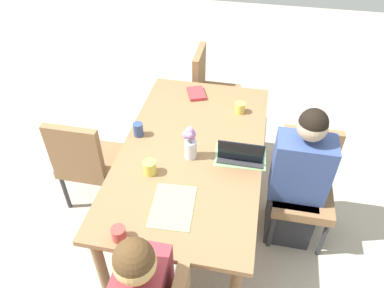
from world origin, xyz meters
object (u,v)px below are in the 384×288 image
dining_table (192,157)px  coffee_mug_near_left (119,234)px  coffee_mug_centre_right (240,108)px  chair_near_right_near (85,159)px  chair_head_left_left_far (210,88)px  book_red_cover (196,94)px  person_far_left_mid (297,185)px  flower_vase (190,142)px  chair_far_left_mid (304,181)px  coffee_mug_near_right (138,129)px  laptop_far_left_mid (241,154)px  coffee_mug_centre_left (150,168)px

dining_table → coffee_mug_near_left: (0.84, -0.26, 0.12)m
dining_table → coffee_mug_centre_right: (-0.53, 0.30, 0.12)m
dining_table → chair_near_right_near: 0.88m
chair_head_left_left_far → book_red_cover: (0.48, -0.05, 0.24)m
dining_table → person_far_left_mid: bearing=89.1°
dining_table → flower_vase: bearing=1.8°
dining_table → coffee_mug_centre_right: 0.62m
chair_head_left_left_far → chair_near_right_near: 1.47m
chair_far_left_mid → chair_near_right_near: bearing=-86.9°
person_far_left_mid → coffee_mug_near_right: (-0.09, -1.22, 0.25)m
flower_vase → laptop_far_left_mid: 0.37m
chair_near_right_near → coffee_mug_centre_left: (0.26, 0.63, 0.28)m
chair_near_right_near → book_red_cover: bearing=134.1°
coffee_mug_near_left → coffee_mug_near_right: coffee_mug_near_right is taller
laptop_far_left_mid → coffee_mug_centre_right: laptop_far_left_mid is taller
coffee_mug_centre_left → coffee_mug_centre_right: size_ratio=1.12×
coffee_mug_near_right → book_red_cover: (-0.63, 0.33, -0.04)m
dining_table → chair_far_left_mid: chair_far_left_mid is taller
chair_head_left_left_far → coffee_mug_near_right: 1.21m
coffee_mug_near_right → book_red_cover: 0.71m
laptop_far_left_mid → coffee_mug_near_right: 0.79m
chair_far_left_mid → flower_vase: 0.93m
dining_table → laptop_far_left_mid: size_ratio=5.70×
chair_head_left_left_far → coffee_mug_centre_left: chair_head_left_left_far is taller
dining_table → chair_near_right_near: size_ratio=2.03×
dining_table → book_red_cover: bearing=-171.7°
chair_far_left_mid → coffee_mug_near_left: chair_far_left_mid is taller
coffee_mug_near_right → laptop_far_left_mid: bearing=81.9°
book_red_cover → chair_near_right_near: bearing=-67.2°
flower_vase → coffee_mug_centre_right: 0.68m
coffee_mug_centre_right → book_red_cover: bearing=-114.4°
coffee_mug_near_left → coffee_mug_centre_left: coffee_mug_centre_left is taller
dining_table → book_red_cover: (-0.71, -0.10, 0.09)m
chair_far_left_mid → book_red_cover: bearing=-124.2°
chair_far_left_mid → chair_head_left_left_far: 1.44m
coffee_mug_near_left → coffee_mug_centre_left: 0.54m
coffee_mug_near_right → person_far_left_mid: bearing=85.7°
dining_table → flower_vase: size_ratio=7.00×
coffee_mug_near_right → dining_table: bearing=79.5°
dining_table → laptop_far_left_mid: laptop_far_left_mid is taller
chair_near_right_near → dining_table: bearing=92.0°
coffee_mug_near_left → coffee_mug_centre_right: bearing=158.0°
coffee_mug_near_left → coffee_mug_centre_right: size_ratio=0.97×
chair_near_right_near → chair_head_left_left_far: bearing=146.3°
coffee_mug_centre_left → chair_far_left_mid: bearing=108.2°
dining_table → chair_near_right_near: bearing=-88.0°
chair_near_right_near → coffee_mug_near_right: chair_near_right_near is taller
coffee_mug_near_left → coffee_mug_centre_right: coffee_mug_centre_right is taller
flower_vase → laptop_far_left_mid: flower_vase is taller
coffee_mug_near_left → coffee_mug_centre_right: 1.47m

